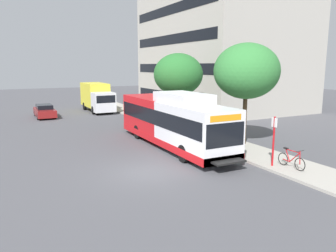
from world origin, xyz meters
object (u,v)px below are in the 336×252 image
transit_bus (172,121)px  parked_car_far_lane (45,111)px  bus_stop_sign_pole (274,138)px  street_tree_near_stop (246,71)px  street_tree_mid_block (178,74)px  bicycle_parked (291,160)px  box_truck_background (97,97)px

transit_bus → parked_car_far_lane: transit_bus is taller
bus_stop_sign_pole → street_tree_near_stop: 6.02m
street_tree_mid_block → bus_stop_sign_pole: bearing=-97.9°
parked_car_far_lane → bicycle_parked: bearing=-69.9°
box_truck_background → bus_stop_sign_pole: bearing=-85.0°
parked_car_far_lane → box_truck_background: size_ratio=0.64×
street_tree_mid_block → transit_bus: bearing=-121.5°
bus_stop_sign_pole → street_tree_mid_block: 14.07m
bus_stop_sign_pole → box_truck_background: bearing=95.0°
transit_bus → street_tree_near_stop: 5.79m
street_tree_mid_block → parked_car_far_lane: size_ratio=1.39×
bus_stop_sign_pole → bicycle_parked: bearing=-50.0°
transit_bus → bicycle_parked: transit_bus is taller
street_tree_near_stop → street_tree_mid_block: size_ratio=1.06×
bus_stop_sign_pole → bicycle_parked: (0.59, -0.71, -1.09)m
street_tree_near_stop → transit_bus: bearing=156.5°
transit_bus → street_tree_near_stop: size_ratio=1.85×
bus_stop_sign_pole → bicycle_parked: bus_stop_sign_pole is taller
street_tree_mid_block → parked_car_far_lane: (-10.24, 10.04, -3.85)m
street_tree_mid_block → parked_car_far_lane: 14.85m
bus_stop_sign_pole → parked_car_far_lane: size_ratio=0.58×
parked_car_far_lane → street_tree_near_stop: bearing=-61.6°
bicycle_parked → street_tree_near_stop: (1.38, 5.35, 4.37)m
transit_bus → street_tree_mid_block: 8.77m
bicycle_parked → street_tree_mid_block: street_tree_mid_block is taller
bus_stop_sign_pole → street_tree_mid_block: (1.90, 13.65, 2.86)m
transit_bus → bicycle_parked: (3.03, -7.27, -1.14)m
street_tree_near_stop → box_truck_background: street_tree_near_stop is taller
transit_bus → street_tree_near_stop: bearing=-23.5°
box_truck_background → transit_bus: bearing=-90.5°
bicycle_parked → box_truck_background: 26.57m
transit_bus → bus_stop_sign_pole: transit_bus is taller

